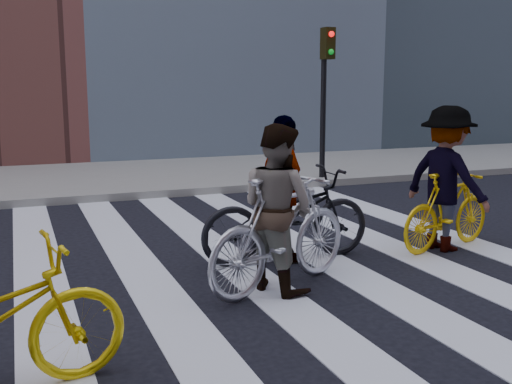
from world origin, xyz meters
TOP-DOWN VIEW (x-y plane):
  - ground at (0.00, 0.00)m, footprint 100.00×100.00m
  - sidewalk_far at (0.00, 7.50)m, footprint 100.00×5.00m
  - zebra_crosswalk at (0.00, 0.00)m, footprint 8.25×10.00m
  - traffic_signal at (4.40, 5.32)m, footprint 0.22×0.42m
  - bike_silver_mid at (0.71, -0.59)m, footprint 2.08×1.29m
  - bike_yellow_right at (3.37, 0.03)m, footprint 1.77×0.88m
  - bike_dark_rear at (1.19, 0.31)m, footprint 2.18×0.80m
  - rider_mid at (0.66, -0.59)m, footprint 0.93×1.03m
  - rider_right at (3.32, 0.03)m, footprint 0.97×1.34m
  - rider_rear at (1.14, 0.31)m, footprint 0.46×1.05m

SIDE VIEW (x-z plane):
  - ground at x=0.00m, z-range 0.00..0.00m
  - zebra_crosswalk at x=0.00m, z-range 0.00..0.01m
  - sidewalk_far at x=0.00m, z-range 0.00..0.15m
  - bike_yellow_right at x=3.37m, z-range 0.00..1.03m
  - bike_dark_rear at x=1.19m, z-range 0.00..1.14m
  - bike_silver_mid at x=0.71m, z-range 0.00..1.21m
  - rider_mid at x=0.66m, z-range 0.00..1.74m
  - rider_rear at x=1.14m, z-range 0.00..1.78m
  - rider_right at x=3.32m, z-range 0.00..1.87m
  - traffic_signal at x=4.40m, z-range 0.62..3.94m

